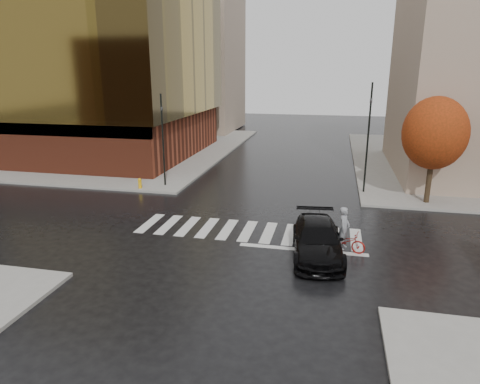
# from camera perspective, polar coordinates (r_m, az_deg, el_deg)

# --- Properties ---
(ground) EXTENTS (120.00, 120.00, 0.00)m
(ground) POSITION_cam_1_polar(r_m,az_deg,el_deg) (22.01, 0.78, -5.68)
(ground) COLOR black
(ground) RESTS_ON ground
(sidewalk_nw) EXTENTS (30.00, 30.00, 0.15)m
(sidewalk_nw) POSITION_cam_1_polar(r_m,az_deg,el_deg) (48.77, -18.85, 5.73)
(sidewalk_nw) COLOR gray
(sidewalk_nw) RESTS_ON ground
(crosswalk) EXTENTS (12.00, 3.00, 0.01)m
(crosswalk) POSITION_cam_1_polar(r_m,az_deg,el_deg) (22.47, 1.04, -5.21)
(crosswalk) COLOR silver
(crosswalk) RESTS_ON ground
(office_glass) EXTENTS (27.00, 19.00, 16.00)m
(office_glass) POSITION_cam_1_polar(r_m,az_deg,el_deg) (46.11, -22.87, 15.07)
(office_glass) COLOR maroon
(office_glass) RESTS_ON sidewalk_nw
(building_nw_far) EXTENTS (14.00, 12.00, 20.00)m
(building_nw_far) POSITION_cam_1_polar(r_m,az_deg,el_deg) (60.49, -7.33, 17.90)
(building_nw_far) COLOR gray
(building_nw_far) RESTS_ON sidewalk_nw
(tree_ne_a) EXTENTS (3.80, 3.80, 6.50)m
(tree_ne_a) POSITION_cam_1_polar(r_m,az_deg,el_deg) (28.29, 24.54, 7.13)
(tree_ne_a) COLOR #2F2114
(tree_ne_a) RESTS_ON sidewalk_ne
(sedan) EXTENTS (2.73, 5.54, 1.55)m
(sedan) POSITION_cam_1_polar(r_m,az_deg,el_deg) (19.67, 10.28, -6.26)
(sedan) COLOR black
(sedan) RESTS_ON ground
(cyclist) EXTENTS (1.98, 1.21, 2.13)m
(cyclist) POSITION_cam_1_polar(r_m,az_deg,el_deg) (20.44, 13.81, -5.76)
(cyclist) COLOR maroon
(cyclist) RESTS_ON ground
(traffic_light_nw) EXTENTS (0.19, 0.17, 6.40)m
(traffic_light_nw) POSITION_cam_1_polar(r_m,az_deg,el_deg) (30.40, -10.27, 7.43)
(traffic_light_nw) COLOR black
(traffic_light_nw) RESTS_ON sidewalk_nw
(traffic_light_ne) EXTENTS (0.19, 0.21, 7.20)m
(traffic_light_ne) POSITION_cam_1_polar(r_m,az_deg,el_deg) (29.36, 16.76, 7.75)
(traffic_light_ne) COLOR black
(traffic_light_ne) RESTS_ON sidewalk_ne
(fire_hydrant) EXTENTS (0.26, 0.26, 0.72)m
(fire_hydrant) POSITION_cam_1_polar(r_m,az_deg,el_deg) (30.50, -13.21, 1.21)
(fire_hydrant) COLOR #F1AD0E
(fire_hydrant) RESTS_ON sidewalk_nw
(manhole) EXTENTS (0.73, 0.73, 0.01)m
(manhole) POSITION_cam_1_polar(r_m,az_deg,el_deg) (21.74, 8.49, -6.15)
(manhole) COLOR #453C18
(manhole) RESTS_ON ground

